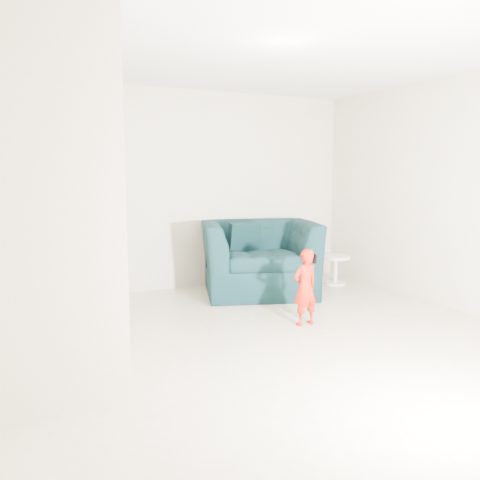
# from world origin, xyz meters

# --- Properties ---
(floor) EXTENTS (5.50, 5.50, 0.00)m
(floor) POSITION_xyz_m (0.00, 0.00, 0.00)
(floor) COLOR tan
(floor) RESTS_ON ground
(ceiling) EXTENTS (5.50, 5.50, 0.00)m
(ceiling) POSITION_xyz_m (0.00, 0.00, 2.70)
(ceiling) COLOR silver
(ceiling) RESTS_ON back_wall
(back_wall) EXTENTS (5.00, 0.00, 5.00)m
(back_wall) POSITION_xyz_m (0.00, 2.75, 1.35)
(back_wall) COLOR #B7AB95
(back_wall) RESTS_ON floor
(armchair) EXTENTS (1.79, 1.68, 0.95)m
(armchair) POSITION_xyz_m (0.82, 2.02, 0.48)
(armchair) COLOR black
(armchair) RESTS_ON floor
(toddler) EXTENTS (0.32, 0.23, 0.81)m
(toddler) POSITION_xyz_m (0.59, 0.54, 0.41)
(toddler) COLOR #AF2205
(toddler) RESTS_ON floor
(side_table) EXTENTS (0.42, 0.42, 0.42)m
(side_table) POSITION_xyz_m (2.04, 1.99, 0.28)
(side_table) COLOR silver
(side_table) RESTS_ON floor
(staircase) EXTENTS (1.02, 3.03, 3.62)m
(staircase) POSITION_xyz_m (-2.00, 0.55, 0.95)
(staircase) COLOR #ADA089
(staircase) RESTS_ON floor
(cushion) EXTENTS (0.43, 0.21, 0.43)m
(cushion) POSITION_xyz_m (0.72, 2.26, 0.72)
(cushion) COLOR black
(cushion) RESTS_ON armchair
(throw) EXTENTS (0.04, 0.44, 0.49)m
(throw) POSITION_xyz_m (0.19, 2.05, 0.60)
(throw) COLOR black
(throw) RESTS_ON armchair
(phone) EXTENTS (0.03, 0.05, 0.10)m
(phone) POSITION_xyz_m (0.70, 0.53, 0.70)
(phone) COLOR black
(phone) RESTS_ON toddler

